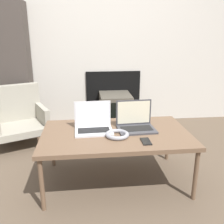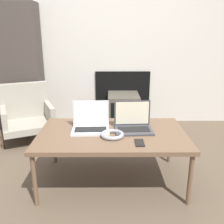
{
  "view_description": "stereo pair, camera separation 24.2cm",
  "coord_description": "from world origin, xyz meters",
  "px_view_note": "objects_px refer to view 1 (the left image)",
  "views": [
    {
      "loc": [
        -0.25,
        -1.78,
        1.29
      ],
      "look_at": [
        0.0,
        0.52,
        0.57
      ],
      "focal_mm": 40.0,
      "sensor_mm": 36.0,
      "label": 1
    },
    {
      "loc": [
        -0.01,
        -1.8,
        1.29
      ],
      "look_at": [
        0.0,
        0.52,
        0.57
      ],
      "focal_mm": 40.0,
      "sensor_mm": 36.0,
      "label": 2
    }
  ],
  "objects_px": {
    "phone": "(146,141)",
    "armchair": "(18,116)",
    "tv": "(115,111)",
    "laptop_left": "(93,124)",
    "headphones": "(118,135)",
    "laptop_right": "(135,123)"
  },
  "relations": [
    {
      "from": "laptop_right",
      "to": "headphones",
      "type": "bearing_deg",
      "value": -140.99
    },
    {
      "from": "phone",
      "to": "laptop_left",
      "type": "bearing_deg",
      "value": 143.47
    },
    {
      "from": "laptop_left",
      "to": "headphones",
      "type": "height_order",
      "value": "laptop_left"
    },
    {
      "from": "tv",
      "to": "laptop_left",
      "type": "bearing_deg",
      "value": -105.4
    },
    {
      "from": "phone",
      "to": "armchair",
      "type": "xyz_separation_m",
      "value": [
        -1.29,
        1.22,
        -0.14
      ]
    },
    {
      "from": "phone",
      "to": "headphones",
      "type": "bearing_deg",
      "value": 147.22
    },
    {
      "from": "armchair",
      "to": "headphones",
      "type": "bearing_deg",
      "value": -68.94
    },
    {
      "from": "phone",
      "to": "armchair",
      "type": "bearing_deg",
      "value": 136.68
    },
    {
      "from": "headphones",
      "to": "armchair",
      "type": "height_order",
      "value": "armchair"
    },
    {
      "from": "laptop_left",
      "to": "armchair",
      "type": "height_order",
      "value": "laptop_left"
    },
    {
      "from": "phone",
      "to": "armchair",
      "type": "relative_size",
      "value": 0.18
    },
    {
      "from": "headphones",
      "to": "tv",
      "type": "xyz_separation_m",
      "value": [
        0.16,
        1.46,
        -0.25
      ]
    },
    {
      "from": "tv",
      "to": "armchair",
      "type": "xyz_separation_m",
      "value": [
        -1.24,
        -0.38,
        0.1
      ]
    },
    {
      "from": "laptop_left",
      "to": "headphones",
      "type": "xyz_separation_m",
      "value": [
        0.19,
        -0.16,
        -0.04
      ]
    },
    {
      "from": "laptop_left",
      "to": "armchair",
      "type": "bearing_deg",
      "value": 132.18
    },
    {
      "from": "laptop_left",
      "to": "tv",
      "type": "relative_size",
      "value": 0.65
    },
    {
      "from": "tv",
      "to": "armchair",
      "type": "distance_m",
      "value": 1.3
    },
    {
      "from": "laptop_left",
      "to": "tv",
      "type": "distance_m",
      "value": 1.37
    },
    {
      "from": "laptop_right",
      "to": "phone",
      "type": "height_order",
      "value": "laptop_right"
    },
    {
      "from": "laptop_right",
      "to": "armchair",
      "type": "relative_size",
      "value": 0.44
    },
    {
      "from": "laptop_left",
      "to": "armchair",
      "type": "distance_m",
      "value": 1.29
    },
    {
      "from": "laptop_left",
      "to": "tv",
      "type": "xyz_separation_m",
      "value": [
        0.36,
        1.29,
        -0.28
      ]
    }
  ]
}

